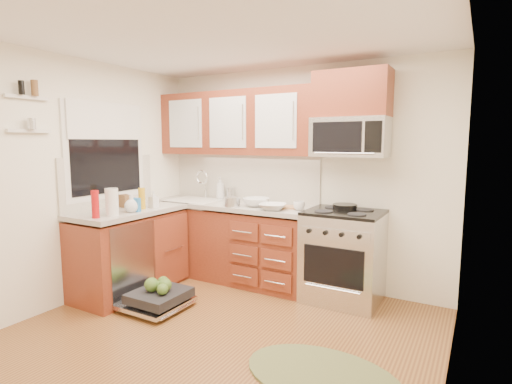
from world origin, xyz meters
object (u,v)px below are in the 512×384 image
Objects in this scene: stock_pot at (232,202)px; bowl_b at (256,202)px; sink at (195,210)px; microwave at (350,137)px; paper_towel_roll at (112,202)px; dishwasher at (157,299)px; skillet at (345,206)px; range at (343,256)px; rug at (322,375)px; cup at (299,206)px; cutting_board at (285,207)px; upper_cabinets at (236,123)px; bowl_a at (273,207)px.

bowl_b is (0.23, 0.16, -0.01)m from stock_pot.
microwave is at bearing 3.85° from sink.
microwave is 2.78× the size of paper_towel_roll.
sink is 2.27× the size of paper_towel_roll.
stock_pot is at bearing 71.68° from dishwasher.
skillet is at bearing 11.15° from bowl_b.
range is at bearing 0.30° from sink.
rug is 1.84m from cup.
paper_towel_roll reaches higher than range.
sink is at bearing 177.31° from bowl_b.
sink is (-1.93, -0.13, -0.90)m from microwave.
sink is at bearing -176.15° from microwave.
rug is 4.41× the size of skillet.
microwave reaches higher than paper_towel_roll.
stock_pot is at bearing -158.88° from cutting_board.
dishwasher is 2.56× the size of paper_towel_roll.
sink is 2.42× the size of skillet.
skillet reaches higher than range.
skillet is at bearing 106.09° from range.
sink is at bearing 147.76° from rug.
upper_cabinets is 1.18m from bowl_a.
rug is 1.96m from cutting_board.
sink is at bearing -179.70° from range.
sink is 3.35× the size of stock_pot.
range is 1.36× the size of dishwasher.
dishwasher is 1.06m from paper_towel_roll.
sink is 2.18× the size of bowl_a.
microwave is 2.49m from paper_towel_roll.
upper_cabinets is 1.42m from microwave.
paper_towel_roll is (-0.03, -1.26, 0.26)m from sink.
range is at bearing -90.00° from microwave.
microwave is 2.30m from rug.
range is 3.16× the size of bowl_b.
cutting_board reaches higher than sink.
range is at bearing -5.89° from upper_cabinets.
bowl_a is at bearing -157.79° from microwave.
cutting_board is 1.09× the size of paper_towel_roll.
cutting_board is at bearing -170.51° from microwave.
bowl_a is at bearing -8.09° from sink.
cutting_board is at bearing 71.40° from bowl_a.
cup is (-0.48, -0.06, 0.50)m from range.
upper_cabinets is 1.21m from sink.
bowl_b is at bearing -26.60° from upper_cabinets.
paper_towel_roll is (-1.96, -1.27, 0.59)m from range.
skillet is 0.99m from bowl_b.
dishwasher is (-0.13, -1.27, -1.77)m from upper_cabinets.
range is 3.34× the size of bowl_a.
cup is (1.06, 1.07, 0.87)m from dishwasher.
stock_pot is 0.50m from bowl_a.
stock_pot is 0.61× the size of bowl_b.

